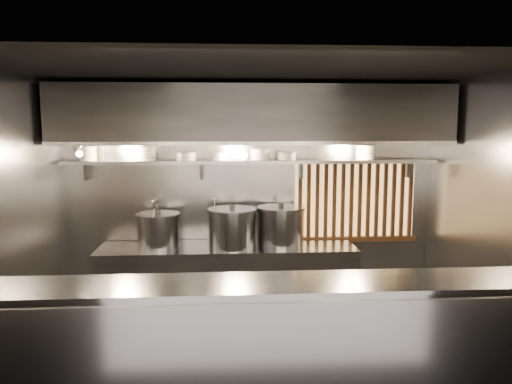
{
  "coord_description": "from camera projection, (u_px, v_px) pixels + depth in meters",
  "views": [
    {
      "loc": [
        -0.35,
        -4.6,
        2.32
      ],
      "look_at": [
        -0.0,
        0.55,
        1.62
      ],
      "focal_mm": 35.0,
      "sensor_mm": 36.0,
      "label": 1
    }
  ],
  "objects": [
    {
      "name": "bowl_stack_2",
      "position": [
        186.0,
        156.0,
        5.87
      ],
      "size": [
        0.23,
        0.23,
        0.09
      ],
      "color": "white",
      "rests_on": "bowl_shelf"
    },
    {
      "name": "stock_pot_mid",
      "position": [
        281.0,
        225.0,
        5.92
      ],
      "size": [
        0.62,
        0.62,
        0.49
      ],
      "rotation": [
        0.0,
        0.0,
        -0.1
      ],
      "color": "#939398",
      "rests_on": "cooking_bench"
    },
    {
      "name": "wall_left",
      "position": [
        14.0,
        226.0,
        4.54
      ],
      "size": [
        0.0,
        3.0,
        3.0
      ],
      "primitive_type": "plane",
      "rotation": [
        1.57,
        0.0,
        1.57
      ],
      "color": "gray",
      "rests_on": "floor"
    },
    {
      "name": "stock_pot_left",
      "position": [
        158.0,
        230.0,
        5.8
      ],
      "size": [
        0.65,
        0.65,
        0.44
      ],
      "rotation": [
        0.0,
        0.0,
        -0.31
      ],
      "color": "#939398",
      "rests_on": "cooking_bench"
    },
    {
      "name": "bowl_stack_4",
      "position": [
        260.0,
        154.0,
        5.93
      ],
      "size": [
        0.24,
        0.24,
        0.13
      ],
      "color": "white",
      "rests_on": "bowl_shelf"
    },
    {
      "name": "exhaust_hood",
      "position": [
        253.0,
        115.0,
        5.64
      ],
      "size": [
        4.4,
        0.81,
        0.65
      ],
      "color": "#2D2D30",
      "rests_on": "ceiling"
    },
    {
      "name": "faucet_right",
      "position": [
        215.0,
        209.0,
        6.03
      ],
      "size": [
        0.04,
        0.3,
        0.5
      ],
      "color": "silver",
      "rests_on": "wall_back"
    },
    {
      "name": "bowl_stack_1",
      "position": [
        146.0,
        153.0,
        5.84
      ],
      "size": [
        0.23,
        0.23,
        0.17
      ],
      "color": "white",
      "rests_on": "bowl_shelf"
    },
    {
      "name": "floor",
      "position": [
        260.0,
        363.0,
        4.88
      ],
      "size": [
        4.5,
        4.5,
        0.0
      ],
      "primitive_type": "plane",
      "color": "black",
      "rests_on": "ground"
    },
    {
      "name": "serving_counter",
      "position": [
        269.0,
        353.0,
        3.86
      ],
      "size": [
        4.5,
        0.56,
        1.13
      ],
      "color": "#939398",
      "rests_on": "floor"
    },
    {
      "name": "stock_pot_right",
      "position": [
        232.0,
        228.0,
        5.79
      ],
      "size": [
        0.59,
        0.59,
        0.49
      ],
      "rotation": [
        0.0,
        0.0,
        0.03
      ],
      "color": "#939398",
      "rests_on": "cooking_bench"
    },
    {
      "name": "bowl_stack_3",
      "position": [
        219.0,
        156.0,
        5.9
      ],
      "size": [
        0.2,
        0.2,
        0.09
      ],
      "color": "white",
      "rests_on": "bowl_shelf"
    },
    {
      "name": "bowl_stack_6",
      "position": [
        365.0,
        152.0,
        6.01
      ],
      "size": [
        0.24,
        0.24,
        0.17
      ],
      "color": "white",
      "rests_on": "bowl_shelf"
    },
    {
      "name": "wood_screen",
      "position": [
        355.0,
        200.0,
        6.22
      ],
      "size": [
        1.56,
        0.09,
        1.04
      ],
      "color": "#FFCB72",
      "rests_on": "wall_back"
    },
    {
      "name": "wall_back",
      "position": [
        251.0,
        199.0,
        6.18
      ],
      "size": [
        4.5,
        0.0,
        4.5
      ],
      "primitive_type": "plane",
      "rotation": [
        1.57,
        0.0,
        0.0
      ],
      "color": "gray",
      "rests_on": "floor"
    },
    {
      "name": "bowl_stack_5",
      "position": [
        287.0,
        156.0,
        5.95
      ],
      "size": [
        0.24,
        0.24,
        0.09
      ],
      "color": "white",
      "rests_on": "bowl_shelf"
    },
    {
      "name": "wall_right",
      "position": [
        491.0,
        220.0,
        4.84
      ],
      "size": [
        0.0,
        3.0,
        3.0
      ],
      "primitive_type": "plane",
      "rotation": [
        1.57,
        0.0,
        -1.57
      ],
      "color": "gray",
      "rests_on": "floor"
    },
    {
      "name": "heat_lamp",
      "position": [
        77.0,
        148.0,
        5.32
      ],
      "size": [
        0.25,
        0.35,
        0.2
      ],
      "color": "#939398",
      "rests_on": "exhaust_hood"
    },
    {
      "name": "bowl_stack_0",
      "position": [
        88.0,
        153.0,
        5.79
      ],
      "size": [
        0.2,
        0.2,
        0.17
      ],
      "color": "white",
      "rests_on": "bowl_shelf"
    },
    {
      "name": "bowl_shelf",
      "position": [
        252.0,
        162.0,
        5.94
      ],
      "size": [
        4.4,
        0.34,
        0.04
      ],
      "primitive_type": "cube",
      "color": "#939398",
      "rests_on": "wall_back"
    },
    {
      "name": "pendant_bulb",
      "position": [
        244.0,
        155.0,
        5.8
      ],
      "size": [
        0.09,
        0.09,
        0.19
      ],
      "color": "#2D2D30",
      "rests_on": "exhaust_hood"
    },
    {
      "name": "cooking_bench",
      "position": [
        228.0,
        283.0,
        5.92
      ],
      "size": [
        3.0,
        0.7,
        0.9
      ],
      "primitive_type": "cube",
      "color": "#939398",
      "rests_on": "floor"
    },
    {
      "name": "ceiling",
      "position": [
        260.0,
        71.0,
        4.51
      ],
      "size": [
        4.5,
        4.5,
        0.0
      ],
      "primitive_type": "plane",
      "rotation": [
        3.14,
        0.0,
        0.0
      ],
      "color": "black",
      "rests_on": "wall_back"
    },
    {
      "name": "faucet_left",
      "position": [
        156.0,
        209.0,
        5.98
      ],
      "size": [
        0.04,
        0.3,
        0.5
      ],
      "color": "silver",
      "rests_on": "wall_back"
    }
  ]
}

